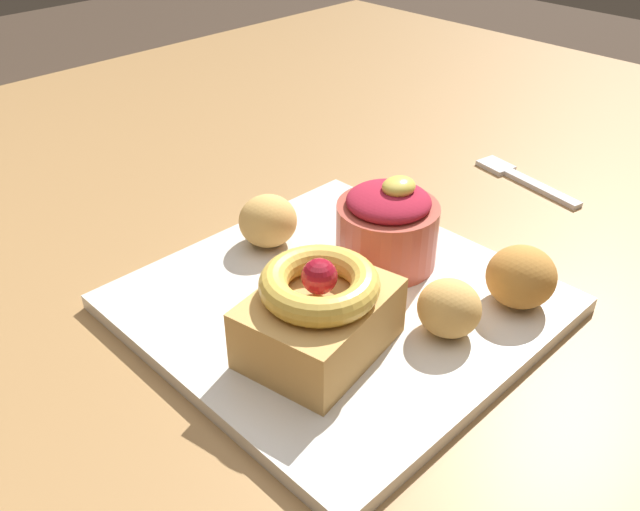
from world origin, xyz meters
The scene contains 8 objects.
dining_table centered at (0.00, 0.00, 0.65)m, with size 1.54×1.16×0.73m.
front_plate centered at (0.02, -0.10, 0.74)m, with size 0.28×0.28×0.01m, color silver.
cake_slice centered at (-0.03, -0.13, 0.77)m, with size 0.11×0.09×0.07m.
berry_ramekin centered at (0.08, -0.09, 0.77)m, with size 0.08×0.08×0.07m.
fritter_front centered at (0.11, -0.20, 0.76)m, with size 0.05×0.05×0.05m, color #BC7F38.
fritter_middle centered at (0.04, -0.01, 0.76)m, with size 0.05×0.05×0.04m, color tan.
fritter_back centered at (0.05, -0.18, 0.76)m, with size 0.04×0.04×0.04m, color tan.
fork centered at (0.31, -0.08, 0.73)m, with size 0.04×0.13×0.00m.
Camera 1 is at (-0.28, -0.38, 1.05)m, focal length 38.14 mm.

